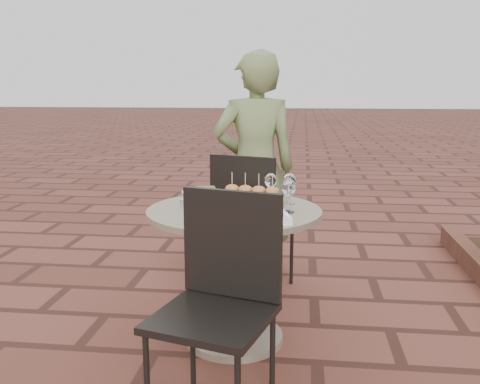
# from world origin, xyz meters

# --- Properties ---
(ground) EXTENTS (60.00, 60.00, 0.00)m
(ground) POSITION_xyz_m (0.00, 0.00, 0.00)
(ground) COLOR brown
(ground) RESTS_ON ground
(cafe_table) EXTENTS (0.90, 0.90, 0.73)m
(cafe_table) POSITION_xyz_m (-0.02, -0.23, 0.48)
(cafe_table) COLOR gray
(cafe_table) RESTS_ON ground
(chair_far) EXTENTS (0.56, 0.56, 0.93)m
(chair_far) POSITION_xyz_m (-0.01, 0.45, 0.55)
(chair_far) COLOR black
(chair_far) RESTS_ON ground
(chair_near) EXTENTS (0.54, 0.54, 0.93)m
(chair_near) POSITION_xyz_m (0.00, -0.84, 0.55)
(chair_near) COLOR black
(chair_near) RESTS_ON ground
(diner) EXTENTS (0.66, 0.52, 1.59)m
(diner) POSITION_xyz_m (-0.00, 0.74, 0.79)
(diner) COLOR #5D6B3B
(diner) RESTS_ON ground
(plate_salmon) EXTENTS (0.31, 0.31, 0.07)m
(plate_salmon) POSITION_xyz_m (-0.21, -0.00, 0.75)
(plate_salmon) COLOR white
(plate_salmon) RESTS_ON cafe_table
(plate_sliders) EXTENTS (0.33, 0.33, 0.18)m
(plate_sliders) POSITION_xyz_m (0.06, -0.18, 0.77)
(plate_sliders) COLOR white
(plate_sliders) RESTS_ON cafe_table
(plate_tuna) EXTENTS (0.35, 0.35, 0.03)m
(plate_tuna) POSITION_xyz_m (0.11, -0.43, 0.75)
(plate_tuna) COLOR white
(plate_tuna) RESTS_ON cafe_table
(wine_glass_right) EXTENTS (0.07, 0.07, 0.17)m
(wine_glass_right) POSITION_xyz_m (0.26, -0.26, 0.85)
(wine_glass_right) COLOR white
(wine_glass_right) RESTS_ON cafe_table
(wine_glass_mid) EXTENTS (0.07, 0.07, 0.16)m
(wine_glass_mid) POSITION_xyz_m (0.15, -0.01, 0.84)
(wine_glass_mid) COLOR white
(wine_glass_mid) RESTS_ON cafe_table
(wine_glass_far) EXTENTS (0.07, 0.07, 0.16)m
(wine_glass_far) POSITION_xyz_m (0.26, -0.06, 0.85)
(wine_glass_far) COLOR white
(wine_glass_far) RESTS_ON cafe_table
(steel_ramekin) EXTENTS (0.07, 0.07, 0.04)m
(steel_ramekin) POSITION_xyz_m (-0.28, -0.21, 0.75)
(steel_ramekin) COLOR silver
(steel_ramekin) RESTS_ON cafe_table
(cutlery_set) EXTENTS (0.11, 0.22, 0.00)m
(cutlery_set) POSITION_xyz_m (0.21, -0.35, 0.73)
(cutlery_set) COLOR silver
(cutlery_set) RESTS_ON cafe_table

